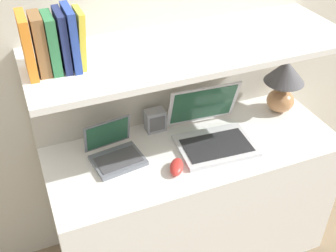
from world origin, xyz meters
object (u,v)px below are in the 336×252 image
Objects in this scene: computer_mouse at (177,167)px; book_green at (51,43)px; router_box at (155,120)px; book_blue at (71,38)px; book_brown at (40,44)px; book_orange at (27,46)px; book_navy at (62,40)px; laptop_small at (115,152)px; book_yellow at (79,38)px; laptop_large at (211,132)px; table_lamp at (284,81)px.

computer_mouse is 0.76m from book_green.
book_blue is (-0.38, -0.14, 0.57)m from router_box.
computer_mouse is 0.78m from book_brown.
book_orange reaches higher than router_box.
router_box is 0.50× the size of book_navy.
book_orange is 0.98× the size of book_blue.
computer_mouse is 0.81m from book_orange.
router_box is at bearing 29.14° from laptop_small.
book_blue is (-0.35, 0.18, 0.60)m from computer_mouse.
book_green is (-0.45, -0.14, 0.56)m from router_box.
computer_mouse is 0.74m from book_navy.
book_brown is 1.01× the size of book_yellow.
book_orange reaches higher than computer_mouse.
laptop_small is 1.17× the size of book_green.
book_blue is (0.16, 0.00, 0.00)m from book_orange.
router_box is 0.53× the size of book_green.
laptop_large reaches higher than computer_mouse.
book_orange is 0.09m from book_green.
book_blue is (0.12, 0.00, 0.00)m from book_brown.
router_box is (0.02, 0.33, 0.04)m from computer_mouse.
computer_mouse is at bearing -93.76° from router_box.
laptop_large is 3.37× the size of router_box.
book_blue reaches higher than book_brown.
router_box is at bearing 172.78° from table_lamp.
book_orange is (-0.76, 0.05, 0.57)m from laptop_large.
router_box is at bearing 17.66° from book_green.
book_green is at bearing 0.00° from book_orange.
book_navy is (-1.10, -0.06, 0.44)m from table_lamp.
laptop_large is 1.68× the size of book_orange.
table_lamp is 0.70m from router_box.
laptop_large is 0.95m from book_orange.
book_brown is at bearing 180.00° from book_yellow.
book_yellow is (-0.32, 0.18, 0.60)m from computer_mouse.
book_navy reaches higher than book_brown.
book_navy is at bearing 180.00° from book_blue.
book_orange is at bearing 180.00° from book_yellow.
laptop_small is 1.11× the size of book_orange.
book_orange is (-1.22, -0.06, 0.44)m from table_lamp.
book_yellow is (0.15, 0.00, -0.00)m from book_brown.
laptop_large is (-0.47, -0.10, -0.13)m from table_lamp.
book_blue is at bearing 0.00° from book_orange.
book_green reaches higher than computer_mouse.
book_yellow is at bearing -157.52° from router_box.
book_navy reaches higher than laptop_small.
book_yellow is (-1.03, -0.06, 0.44)m from table_lamp.
book_blue reaches higher than table_lamp.
book_navy is 0.03m from book_blue.
laptop_large is 0.28m from computer_mouse.
book_brown is at bearing 0.00° from book_orange.
book_navy reaches higher than book_green.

